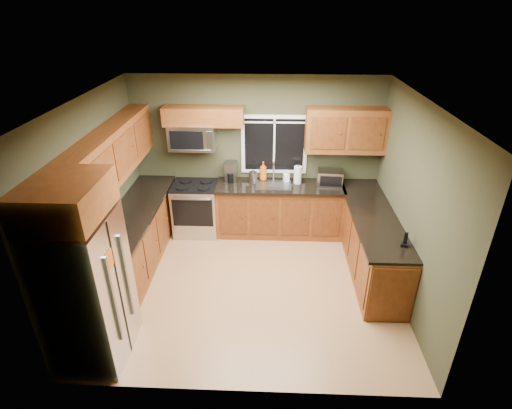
# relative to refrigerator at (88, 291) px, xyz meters

# --- Properties ---
(floor) EXTENTS (4.20, 4.20, 0.00)m
(floor) POSITION_rel_refrigerator_xyz_m (1.74, 1.30, -0.90)
(floor) COLOR #A47248
(floor) RESTS_ON ground
(ceiling) EXTENTS (4.20, 4.20, 0.00)m
(ceiling) POSITION_rel_refrigerator_xyz_m (1.74, 1.30, 1.80)
(ceiling) COLOR white
(ceiling) RESTS_ON back_wall
(back_wall) EXTENTS (4.20, 0.00, 4.20)m
(back_wall) POSITION_rel_refrigerator_xyz_m (1.74, 3.10, 0.45)
(back_wall) COLOR #363822
(back_wall) RESTS_ON ground
(front_wall) EXTENTS (4.20, 0.00, 4.20)m
(front_wall) POSITION_rel_refrigerator_xyz_m (1.74, -0.50, 0.45)
(front_wall) COLOR #363822
(front_wall) RESTS_ON ground
(left_wall) EXTENTS (0.00, 3.60, 3.60)m
(left_wall) POSITION_rel_refrigerator_xyz_m (-0.36, 1.30, 0.45)
(left_wall) COLOR #363822
(left_wall) RESTS_ON ground
(right_wall) EXTENTS (0.00, 3.60, 3.60)m
(right_wall) POSITION_rel_refrigerator_xyz_m (3.84, 1.30, 0.45)
(right_wall) COLOR #363822
(right_wall) RESTS_ON ground
(window) EXTENTS (1.12, 0.03, 1.02)m
(window) POSITION_rel_refrigerator_xyz_m (2.04, 3.08, 0.65)
(window) COLOR white
(window) RESTS_ON back_wall
(base_cabinets_left) EXTENTS (0.60, 2.65, 0.90)m
(base_cabinets_left) POSITION_rel_refrigerator_xyz_m (-0.06, 1.78, -0.45)
(base_cabinets_left) COLOR brown
(base_cabinets_left) RESTS_ON ground
(countertop_left) EXTENTS (0.65, 2.65, 0.04)m
(countertop_left) POSITION_rel_refrigerator_xyz_m (-0.04, 1.78, 0.02)
(countertop_left) COLOR black
(countertop_left) RESTS_ON base_cabinets_left
(base_cabinets_back) EXTENTS (2.17, 0.60, 0.90)m
(base_cabinets_back) POSITION_rel_refrigerator_xyz_m (2.15, 2.80, -0.45)
(base_cabinets_back) COLOR brown
(base_cabinets_back) RESTS_ON ground
(countertop_back) EXTENTS (2.17, 0.65, 0.04)m
(countertop_back) POSITION_rel_refrigerator_xyz_m (2.15, 2.78, 0.02)
(countertop_back) COLOR black
(countertop_back) RESTS_ON base_cabinets_back
(base_cabinets_peninsula) EXTENTS (0.60, 2.52, 0.90)m
(base_cabinets_peninsula) POSITION_rel_refrigerator_xyz_m (3.54, 1.84, -0.45)
(base_cabinets_peninsula) COLOR brown
(base_cabinets_peninsula) RESTS_ON ground
(countertop_peninsula) EXTENTS (0.65, 2.50, 0.04)m
(countertop_peninsula) POSITION_rel_refrigerator_xyz_m (3.51, 1.85, 0.02)
(countertop_peninsula) COLOR black
(countertop_peninsula) RESTS_ON base_cabinets_peninsula
(upper_cabinets_left) EXTENTS (0.33, 2.65, 0.72)m
(upper_cabinets_left) POSITION_rel_refrigerator_xyz_m (-0.20, 1.78, 0.96)
(upper_cabinets_left) COLOR brown
(upper_cabinets_left) RESTS_ON left_wall
(upper_cabinets_back_left) EXTENTS (1.30, 0.33, 0.30)m
(upper_cabinets_back_left) POSITION_rel_refrigerator_xyz_m (0.89, 2.94, 1.17)
(upper_cabinets_back_left) COLOR brown
(upper_cabinets_back_left) RESTS_ON back_wall
(upper_cabinets_back_right) EXTENTS (1.30, 0.33, 0.72)m
(upper_cabinets_back_right) POSITION_rel_refrigerator_xyz_m (3.19, 2.94, 0.96)
(upper_cabinets_back_right) COLOR brown
(upper_cabinets_back_right) RESTS_ON back_wall
(upper_cabinet_over_fridge) EXTENTS (0.72, 0.90, 0.38)m
(upper_cabinet_over_fridge) POSITION_rel_refrigerator_xyz_m (-0.00, 0.00, 1.13)
(upper_cabinet_over_fridge) COLOR brown
(upper_cabinet_over_fridge) RESTS_ON left_wall
(refrigerator) EXTENTS (0.74, 0.90, 1.80)m
(refrigerator) POSITION_rel_refrigerator_xyz_m (0.00, 0.00, 0.00)
(refrigerator) COLOR #B7B7BC
(refrigerator) RESTS_ON ground
(range) EXTENTS (0.76, 0.69, 0.94)m
(range) POSITION_rel_refrigerator_xyz_m (0.69, 2.77, -0.43)
(range) COLOR #B7B7BC
(range) RESTS_ON ground
(microwave) EXTENTS (0.76, 0.41, 0.42)m
(microwave) POSITION_rel_refrigerator_xyz_m (0.69, 2.91, 0.83)
(microwave) COLOR #B7B7BC
(microwave) RESTS_ON back_wall
(sink) EXTENTS (0.60, 0.42, 0.36)m
(sink) POSITION_rel_refrigerator_xyz_m (2.04, 2.79, 0.05)
(sink) COLOR slate
(sink) RESTS_ON countertop_back
(toaster_oven) EXTENTS (0.44, 0.35, 0.26)m
(toaster_oven) POSITION_rel_refrigerator_xyz_m (2.98, 2.83, 0.17)
(toaster_oven) COLOR #B7B7BC
(toaster_oven) RESTS_ON countertop_back
(coffee_maker) EXTENTS (0.20, 0.27, 0.33)m
(coffee_maker) POSITION_rel_refrigerator_xyz_m (1.31, 2.94, 0.19)
(coffee_maker) COLOR slate
(coffee_maker) RESTS_ON countertop_back
(kettle) EXTENTS (0.16, 0.16, 0.25)m
(kettle) POSITION_rel_refrigerator_xyz_m (1.69, 2.85, 0.15)
(kettle) COLOR #B7B7BC
(kettle) RESTS_ON countertop_back
(paper_towel_roll) EXTENTS (0.14, 0.14, 0.33)m
(paper_towel_roll) POSITION_rel_refrigerator_xyz_m (2.45, 2.88, 0.19)
(paper_towel_roll) COLOR white
(paper_towel_roll) RESTS_ON countertop_back
(soap_bottle_a) EXTENTS (0.13, 0.13, 0.33)m
(soap_bottle_a) POSITION_rel_refrigerator_xyz_m (1.86, 3.00, 0.20)
(soap_bottle_a) COLOR #CF5B13
(soap_bottle_a) RESTS_ON countertop_back
(soap_bottle_b) EXTENTS (0.11, 0.11, 0.20)m
(soap_bottle_b) POSITION_rel_refrigerator_xyz_m (2.26, 2.95, 0.14)
(soap_bottle_b) COLOR white
(soap_bottle_b) RESTS_ON countertop_back
(cordless_phone) EXTENTS (0.11, 0.11, 0.20)m
(cordless_phone) POSITION_rel_refrigerator_xyz_m (3.72, 0.98, 0.10)
(cordless_phone) COLOR black
(cordless_phone) RESTS_ON countertop_peninsula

